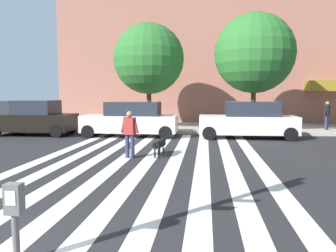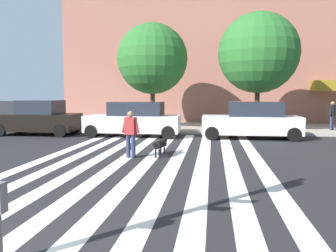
# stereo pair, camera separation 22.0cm
# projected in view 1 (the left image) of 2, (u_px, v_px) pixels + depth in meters

# --- Properties ---
(ground_plane) EXTENTS (160.00, 160.00, 0.00)m
(ground_plane) POSITION_uv_depth(u_px,v_px,m) (113.00, 160.00, 11.10)
(ground_plane) COLOR #232326
(sidewalk_far) EXTENTS (80.00, 6.00, 0.15)m
(sidewalk_far) POSITION_uv_depth(u_px,v_px,m) (158.00, 127.00, 21.36)
(sidewalk_far) COLOR #A49C94
(sidewalk_far) RESTS_ON ground_plane
(crosswalk_stripes) EXTENTS (7.65, 14.16, 0.01)m
(crosswalk_stripes) POSITION_uv_depth(u_px,v_px,m) (148.00, 161.00, 10.96)
(crosswalk_stripes) COLOR silver
(crosswalk_stripes) RESTS_ON ground_plane
(parking_meter_third_along) EXTENTS (0.14, 0.11, 1.36)m
(parking_meter_third_along) POSITION_uv_depth(u_px,v_px,m) (16.00, 239.00, 2.76)
(parking_meter_third_along) COLOR #515456
(parking_meter_third_along) RESTS_ON sidewalk_near
(parked_car_near_curb) EXTENTS (4.32, 2.08, 1.88)m
(parked_car_near_curb) POSITION_uv_depth(u_px,v_px,m) (35.00, 119.00, 17.74)
(parked_car_near_curb) COLOR black
(parked_car_near_curb) RESTS_ON ground_plane
(parked_car_behind_first) EXTENTS (4.90, 1.90, 1.81)m
(parked_car_behind_first) POSITION_uv_depth(u_px,v_px,m) (131.00, 120.00, 17.14)
(parked_car_behind_first) COLOR silver
(parked_car_behind_first) RESTS_ON ground_plane
(parked_car_third_in_line) EXTENTS (4.79, 1.91, 1.84)m
(parked_car_third_in_line) POSITION_uv_depth(u_px,v_px,m) (248.00, 121.00, 16.46)
(parked_car_third_in_line) COLOR silver
(parked_car_third_in_line) RESTS_ON ground_plane
(street_tree_nearest) EXTENTS (4.22, 4.22, 6.27)m
(street_tree_nearest) POSITION_uv_depth(u_px,v_px,m) (149.00, 59.00, 19.67)
(street_tree_nearest) COLOR #4C3823
(street_tree_nearest) RESTS_ON sidewalk_far
(street_tree_middle) EXTENTS (4.42, 4.42, 6.52)m
(street_tree_middle) POSITION_uv_depth(u_px,v_px,m) (254.00, 53.00, 18.19)
(street_tree_middle) COLOR #4C3823
(street_tree_middle) RESTS_ON sidewalk_far
(pedestrian_dog_walker) EXTENTS (0.70, 0.33, 1.64)m
(pedestrian_dog_walker) POSITION_uv_depth(u_px,v_px,m) (130.00, 132.00, 11.42)
(pedestrian_dog_walker) COLOR #282D4C
(pedestrian_dog_walker) RESTS_ON ground_plane
(dog_on_leash) EXTENTS (0.43, 1.03, 0.65)m
(dog_on_leash) POSITION_uv_depth(u_px,v_px,m) (160.00, 144.00, 11.68)
(dog_on_leash) COLOR black
(dog_on_leash) RESTS_ON ground_plane
(pedestrian_bystander) EXTENTS (0.48, 0.63, 1.64)m
(pedestrian_bystander) POSITION_uv_depth(u_px,v_px,m) (327.00, 114.00, 19.00)
(pedestrian_bystander) COLOR #282D4C
(pedestrian_bystander) RESTS_ON sidewalk_far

